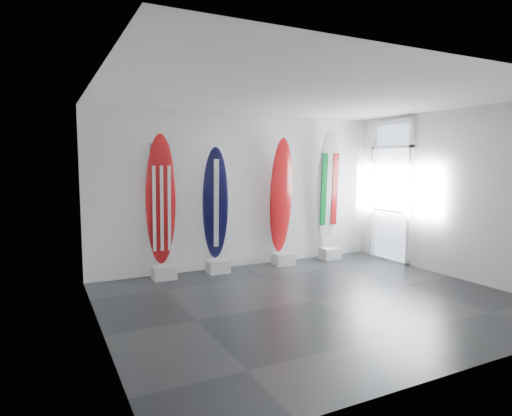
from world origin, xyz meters
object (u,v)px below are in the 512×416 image
surfboard_usa (161,200)px  surfboard_italy (328,189)px  surfboard_navy (215,204)px  surfboard_swiss (281,196)px

surfboard_usa → surfboard_italy: bearing=5.9°
surfboard_navy → surfboard_italy: bearing=14.9°
surfboard_swiss → surfboard_navy: bearing=177.0°
surfboard_usa → surfboard_navy: bearing=5.9°
surfboard_italy → surfboard_usa: bearing=-175.7°
surfboard_swiss → surfboard_italy: size_ratio=0.92×
surfboard_usa → surfboard_navy: 1.03m
surfboard_navy → surfboard_swiss: (1.41, 0.00, 0.10)m
surfboard_swiss → surfboard_italy: bearing=-3.0°
surfboard_usa → surfboard_swiss: bearing=5.9°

